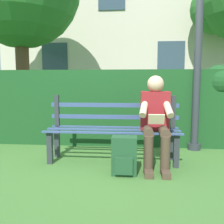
{
  "coord_description": "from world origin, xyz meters",
  "views": [
    {
      "loc": [
        -0.3,
        3.35,
        1.11
      ],
      "look_at": [
        0.0,
        0.1,
        0.71
      ],
      "focal_mm": 39.9,
      "sensor_mm": 36.0,
      "label": 1
    }
  ],
  "objects_px": {
    "person_seated": "(155,118)",
    "backpack": "(124,156)",
    "park_bench": "(113,129)",
    "lamp_post": "(200,13)"
  },
  "relations": [
    {
      "from": "person_seated",
      "to": "backpack",
      "type": "distance_m",
      "value": 0.67
    },
    {
      "from": "park_bench",
      "to": "backpack",
      "type": "relative_size",
      "value": 4.0
    },
    {
      "from": "person_seated",
      "to": "lamp_post",
      "type": "distance_m",
      "value": 1.89
    },
    {
      "from": "person_seated",
      "to": "backpack",
      "type": "bearing_deg",
      "value": 42.2
    },
    {
      "from": "park_bench",
      "to": "person_seated",
      "type": "distance_m",
      "value": 0.62
    },
    {
      "from": "person_seated",
      "to": "lamp_post",
      "type": "relative_size",
      "value": 0.32
    },
    {
      "from": "backpack",
      "to": "lamp_post",
      "type": "xyz_separation_m",
      "value": [
        -1.1,
        -1.2,
        1.93
      ]
    },
    {
      "from": "park_bench",
      "to": "backpack",
      "type": "bearing_deg",
      "value": 108.95
    },
    {
      "from": "person_seated",
      "to": "backpack",
      "type": "height_order",
      "value": "person_seated"
    },
    {
      "from": "backpack",
      "to": "person_seated",
      "type": "bearing_deg",
      "value": -137.8
    }
  ]
}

